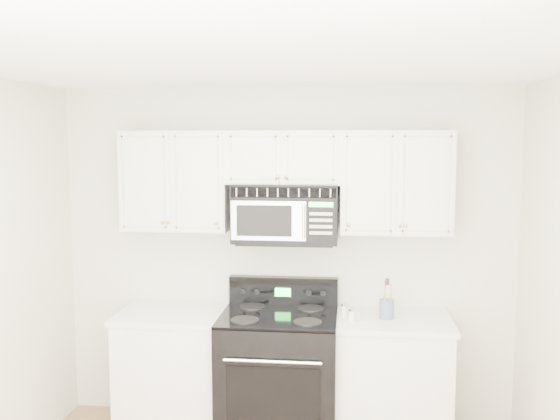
# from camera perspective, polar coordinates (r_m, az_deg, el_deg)

# --- Properties ---
(room) EXTENTS (3.51, 3.51, 2.61)m
(room) POSITION_cam_1_polar(r_m,az_deg,el_deg) (3.19, -2.62, -10.05)
(room) COLOR #A48256
(room) RESTS_ON ground
(base_cabinet_left) EXTENTS (0.86, 0.65, 0.92)m
(base_cabinet_left) POSITION_cam_1_polar(r_m,az_deg,el_deg) (4.97, -9.34, -14.62)
(base_cabinet_left) COLOR silver
(base_cabinet_left) RESTS_ON ground
(base_cabinet_right) EXTENTS (0.86, 0.65, 0.92)m
(base_cabinet_right) POSITION_cam_1_polar(r_m,az_deg,el_deg) (4.81, 10.06, -15.35)
(base_cabinet_right) COLOR silver
(base_cabinet_right) RESTS_ON ground
(range) EXTENTS (0.85, 0.77, 1.14)m
(range) POSITION_cam_1_polar(r_m,az_deg,el_deg) (4.76, -0.10, -14.72)
(range) COLOR black
(range) RESTS_ON ground
(upper_cabinets) EXTENTS (2.44, 0.37, 0.75)m
(upper_cabinets) POSITION_cam_1_polar(r_m,az_deg,el_deg) (4.64, 0.39, 3.10)
(upper_cabinets) COLOR silver
(upper_cabinets) RESTS_ON ground
(microwave) EXTENTS (0.77, 0.44, 0.43)m
(microwave) POSITION_cam_1_polar(r_m,az_deg,el_deg) (4.63, 0.52, -0.27)
(microwave) COLOR black
(microwave) RESTS_ON ground
(utensil_crock) EXTENTS (0.11, 0.11, 0.29)m
(utensil_crock) POSITION_cam_1_polar(r_m,az_deg,el_deg) (4.62, 9.72, -8.86)
(utensil_crock) COLOR #475D72
(utensil_crock) RESTS_ON base_cabinet_right
(shaker_salt) EXTENTS (0.04, 0.04, 0.10)m
(shaker_salt) POSITION_cam_1_polar(r_m,az_deg,el_deg) (4.62, 5.87, -9.09)
(shaker_salt) COLOR silver
(shaker_salt) RESTS_ON base_cabinet_right
(shaker_pepper) EXTENTS (0.04, 0.04, 0.09)m
(shaker_pepper) POSITION_cam_1_polar(r_m,az_deg,el_deg) (4.51, 6.55, -9.53)
(shaker_pepper) COLOR silver
(shaker_pepper) RESTS_ON base_cabinet_right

